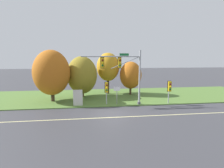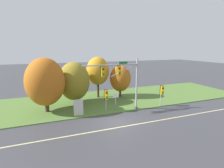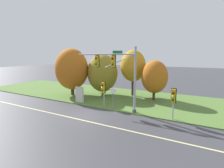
{
  "view_description": "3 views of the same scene",
  "coord_description": "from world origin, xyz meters",
  "px_view_note": "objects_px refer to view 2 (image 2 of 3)",
  "views": [
    {
      "loc": [
        -2.22,
        -17.48,
        5.78
      ],
      "look_at": [
        0.54,
        3.71,
        2.57
      ],
      "focal_mm": 28.0,
      "sensor_mm": 36.0,
      "label": 1
    },
    {
      "loc": [
        -6.93,
        -16.32,
        7.94
      ],
      "look_at": [
        0.48,
        3.03,
        3.62
      ],
      "focal_mm": 28.0,
      "sensor_mm": 36.0,
      "label": 2
    },
    {
      "loc": [
        10.17,
        -13.09,
        5.84
      ],
      "look_at": [
        0.72,
        3.78,
        2.65
      ],
      "focal_mm": 28.0,
      "sensor_mm": 36.0,
      "label": 3
    }
  ],
  "objects_px": {
    "pedestrian_signal_further_along": "(106,96)",
    "tree_mid_verge": "(120,79)",
    "route_sign_post": "(116,99)",
    "tree_behind_signpost": "(98,71)",
    "traffic_signal_mast": "(123,77)",
    "info_kiosk": "(78,107)",
    "tree_nearest_road": "(45,82)",
    "tree_left_of_mast": "(74,81)",
    "pedestrian_signal_near_kerb": "(162,91)"
  },
  "relations": [
    {
      "from": "route_sign_post",
      "to": "tree_behind_signpost",
      "type": "bearing_deg",
      "value": 93.38
    },
    {
      "from": "traffic_signal_mast",
      "to": "route_sign_post",
      "type": "bearing_deg",
      "value": 150.55
    },
    {
      "from": "route_sign_post",
      "to": "tree_left_of_mast",
      "type": "relative_size",
      "value": 0.37
    },
    {
      "from": "pedestrian_signal_further_along",
      "to": "info_kiosk",
      "type": "distance_m",
      "value": 3.62
    },
    {
      "from": "pedestrian_signal_further_along",
      "to": "traffic_signal_mast",
      "type": "bearing_deg",
      "value": -11.83
    },
    {
      "from": "traffic_signal_mast",
      "to": "tree_mid_verge",
      "type": "bearing_deg",
      "value": 68.92
    },
    {
      "from": "traffic_signal_mast",
      "to": "tree_nearest_road",
      "type": "height_order",
      "value": "tree_nearest_road"
    },
    {
      "from": "traffic_signal_mast",
      "to": "route_sign_post",
      "type": "distance_m",
      "value": 2.96
    },
    {
      "from": "traffic_signal_mast",
      "to": "tree_behind_signpost",
      "type": "relative_size",
      "value": 1.1
    },
    {
      "from": "pedestrian_signal_further_along",
      "to": "tree_mid_verge",
      "type": "height_order",
      "value": "tree_mid_verge"
    },
    {
      "from": "tree_nearest_road",
      "to": "tree_left_of_mast",
      "type": "bearing_deg",
      "value": 30.34
    },
    {
      "from": "traffic_signal_mast",
      "to": "pedestrian_signal_further_along",
      "type": "relative_size",
      "value": 2.56
    },
    {
      "from": "pedestrian_signal_near_kerb",
      "to": "tree_left_of_mast",
      "type": "relative_size",
      "value": 0.48
    },
    {
      "from": "tree_behind_signpost",
      "to": "tree_mid_verge",
      "type": "xyz_separation_m",
      "value": [
        3.41,
        -1.08,
        -1.22
      ]
    },
    {
      "from": "tree_left_of_mast",
      "to": "info_kiosk",
      "type": "xyz_separation_m",
      "value": [
        -0.36,
        -4.82,
        -2.26
      ]
    },
    {
      "from": "tree_left_of_mast",
      "to": "info_kiosk",
      "type": "bearing_deg",
      "value": -94.23
    },
    {
      "from": "route_sign_post",
      "to": "tree_mid_verge",
      "type": "distance_m",
      "value": 6.44
    },
    {
      "from": "pedestrian_signal_near_kerb",
      "to": "pedestrian_signal_further_along",
      "type": "distance_m",
      "value": 7.78
    },
    {
      "from": "pedestrian_signal_near_kerb",
      "to": "info_kiosk",
      "type": "height_order",
      "value": "pedestrian_signal_near_kerb"
    },
    {
      "from": "pedestrian_signal_near_kerb",
      "to": "tree_behind_signpost",
      "type": "height_order",
      "value": "tree_behind_signpost"
    },
    {
      "from": "traffic_signal_mast",
      "to": "tree_mid_verge",
      "type": "height_order",
      "value": "traffic_signal_mast"
    },
    {
      "from": "tree_mid_verge",
      "to": "tree_nearest_road",
      "type": "bearing_deg",
      "value": -165.51
    },
    {
      "from": "tree_nearest_road",
      "to": "tree_mid_verge",
      "type": "xyz_separation_m",
      "value": [
        11.2,
        2.89,
        -0.75
      ]
    },
    {
      "from": "tree_nearest_road",
      "to": "info_kiosk",
      "type": "xyz_separation_m",
      "value": [
        3.45,
        -2.6,
        -2.83
      ]
    },
    {
      "from": "tree_left_of_mast",
      "to": "info_kiosk",
      "type": "distance_m",
      "value": 5.34
    },
    {
      "from": "route_sign_post",
      "to": "tree_left_of_mast",
      "type": "height_order",
      "value": "tree_left_of_mast"
    },
    {
      "from": "tree_nearest_road",
      "to": "pedestrian_signal_further_along",
      "type": "bearing_deg",
      "value": -20.5
    },
    {
      "from": "pedestrian_signal_near_kerb",
      "to": "tree_mid_verge",
      "type": "distance_m",
      "value": 7.14
    },
    {
      "from": "tree_nearest_road",
      "to": "pedestrian_signal_near_kerb",
      "type": "bearing_deg",
      "value": -12.58
    },
    {
      "from": "tree_behind_signpost",
      "to": "tree_mid_verge",
      "type": "bearing_deg",
      "value": -17.65
    },
    {
      "from": "info_kiosk",
      "to": "pedestrian_signal_near_kerb",
      "type": "bearing_deg",
      "value": -3.44
    },
    {
      "from": "tree_mid_verge",
      "to": "info_kiosk",
      "type": "xyz_separation_m",
      "value": [
        -7.75,
        -5.49,
        -2.08
      ]
    },
    {
      "from": "pedestrian_signal_near_kerb",
      "to": "route_sign_post",
      "type": "xyz_separation_m",
      "value": [
        -6.48,
        0.68,
        -0.57
      ]
    },
    {
      "from": "pedestrian_signal_near_kerb",
      "to": "route_sign_post",
      "type": "bearing_deg",
      "value": 173.97
    },
    {
      "from": "traffic_signal_mast",
      "to": "tree_behind_signpost",
      "type": "height_order",
      "value": "traffic_signal_mast"
    },
    {
      "from": "traffic_signal_mast",
      "to": "tree_mid_verge",
      "type": "distance_m",
      "value": 6.45
    },
    {
      "from": "route_sign_post",
      "to": "tree_mid_verge",
      "type": "bearing_deg",
      "value": 61.16
    },
    {
      "from": "info_kiosk",
      "to": "tree_left_of_mast",
      "type": "bearing_deg",
      "value": 85.77
    },
    {
      "from": "tree_nearest_road",
      "to": "tree_mid_verge",
      "type": "height_order",
      "value": "tree_nearest_road"
    },
    {
      "from": "tree_mid_verge",
      "to": "tree_left_of_mast",
      "type": "bearing_deg",
      "value": -174.84
    },
    {
      "from": "info_kiosk",
      "to": "route_sign_post",
      "type": "bearing_deg",
      "value": 0.12
    },
    {
      "from": "route_sign_post",
      "to": "traffic_signal_mast",
      "type": "bearing_deg",
      "value": -29.45
    },
    {
      "from": "pedestrian_signal_further_along",
      "to": "pedestrian_signal_near_kerb",
      "type": "bearing_deg",
      "value": -5.06
    },
    {
      "from": "info_kiosk",
      "to": "pedestrian_signal_further_along",
      "type": "bearing_deg",
      "value": 0.2
    },
    {
      "from": "pedestrian_signal_near_kerb",
      "to": "pedestrian_signal_further_along",
      "type": "bearing_deg",
      "value": 174.94
    },
    {
      "from": "pedestrian_signal_further_along",
      "to": "route_sign_post",
      "type": "relative_size",
      "value": 1.26
    },
    {
      "from": "pedestrian_signal_further_along",
      "to": "tree_mid_verge",
      "type": "distance_m",
      "value": 7.03
    },
    {
      "from": "pedestrian_signal_near_kerb",
      "to": "tree_mid_verge",
      "type": "bearing_deg",
      "value": 119.29
    },
    {
      "from": "route_sign_post",
      "to": "tree_behind_signpost",
      "type": "xyz_separation_m",
      "value": [
        -0.39,
        6.56,
        2.77
      ]
    },
    {
      "from": "tree_behind_signpost",
      "to": "traffic_signal_mast",
      "type": "bearing_deg",
      "value": -80.8
    }
  ]
}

